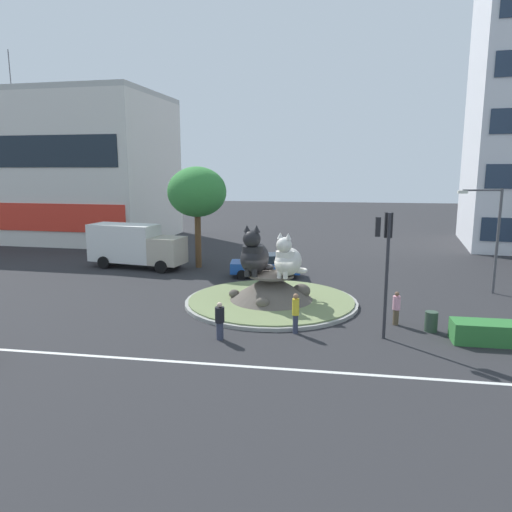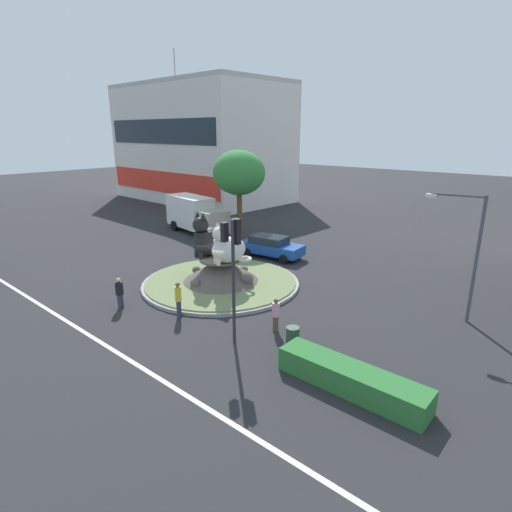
{
  "view_description": "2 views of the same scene",
  "coord_description": "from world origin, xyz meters",
  "px_view_note": "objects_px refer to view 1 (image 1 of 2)",
  "views": [
    {
      "loc": [
        3.24,
        -24.42,
        7.14
      ],
      "look_at": [
        -0.68,
        -0.9,
        2.74
      ],
      "focal_mm": 33.28,
      "sensor_mm": 36.0,
      "label": 1
    },
    {
      "loc": [
        16.74,
        -16.04,
        8.74
      ],
      "look_at": [
        2.98,
        -0.26,
        2.41
      ],
      "focal_mm": 29.14,
      "sensor_mm": 36.0,
      "label": 2
    }
  ],
  "objects_px": {
    "delivery_box_truck": "(134,245)",
    "pedestrian_yellow_shirt": "(296,312)",
    "cat_statue_black": "(254,256)",
    "broadleaf_tree_behind_island": "(197,192)",
    "pedestrian_black_shirt": "(220,320)",
    "pedestrian_pink_shirt": "(396,307)",
    "hatchback_near_shophouse": "(264,265)",
    "litter_bin": "(431,322)",
    "traffic_light_mast": "(386,248)",
    "cat_statue_white": "(287,260)",
    "streetlight_arm": "(492,231)",
    "shophouse_block": "(57,168)"
  },
  "relations": [
    {
      "from": "cat_statue_black",
      "to": "streetlight_arm",
      "type": "height_order",
      "value": "streetlight_arm"
    },
    {
      "from": "traffic_light_mast",
      "to": "delivery_box_truck",
      "type": "distance_m",
      "value": 20.58
    },
    {
      "from": "litter_bin",
      "to": "traffic_light_mast",
      "type": "bearing_deg",
      "value": -152.18
    },
    {
      "from": "cat_statue_white",
      "to": "streetlight_arm",
      "type": "height_order",
      "value": "streetlight_arm"
    },
    {
      "from": "pedestrian_black_shirt",
      "to": "cat_statue_white",
      "type": "bearing_deg",
      "value": 123.29
    },
    {
      "from": "pedestrian_black_shirt",
      "to": "litter_bin",
      "type": "xyz_separation_m",
      "value": [
        9.03,
        2.55,
        -0.4
      ]
    },
    {
      "from": "shophouse_block",
      "to": "pedestrian_pink_shirt",
      "type": "height_order",
      "value": "shophouse_block"
    },
    {
      "from": "pedestrian_yellow_shirt",
      "to": "litter_bin",
      "type": "xyz_separation_m",
      "value": [
        5.94,
        1.25,
        -0.53
      ]
    },
    {
      "from": "shophouse_block",
      "to": "broadleaf_tree_behind_island",
      "type": "distance_m",
      "value": 22.62
    },
    {
      "from": "shophouse_block",
      "to": "pedestrian_black_shirt",
      "type": "height_order",
      "value": "shophouse_block"
    },
    {
      "from": "hatchback_near_shophouse",
      "to": "pedestrian_pink_shirt",
      "type": "bearing_deg",
      "value": -57.51
    },
    {
      "from": "delivery_box_truck",
      "to": "cat_statue_white",
      "type": "bearing_deg",
      "value": -24.29
    },
    {
      "from": "broadleaf_tree_behind_island",
      "to": "cat_statue_white",
      "type": "bearing_deg",
      "value": -50.16
    },
    {
      "from": "litter_bin",
      "to": "delivery_box_truck",
      "type": "bearing_deg",
      "value": 149.69
    },
    {
      "from": "streetlight_arm",
      "to": "pedestrian_black_shirt",
      "type": "bearing_deg",
      "value": 25.26
    },
    {
      "from": "traffic_light_mast",
      "to": "pedestrian_yellow_shirt",
      "type": "distance_m",
      "value": 4.72
    },
    {
      "from": "cat_statue_black",
      "to": "shophouse_block",
      "type": "relative_size",
      "value": 0.12
    },
    {
      "from": "cat_statue_white",
      "to": "pedestrian_black_shirt",
      "type": "xyz_separation_m",
      "value": [
        -2.3,
        -5.48,
        -1.62
      ]
    },
    {
      "from": "shophouse_block",
      "to": "streetlight_arm",
      "type": "height_order",
      "value": "shophouse_block"
    },
    {
      "from": "streetlight_arm",
      "to": "pedestrian_black_shirt",
      "type": "xyz_separation_m",
      "value": [
        -13.53,
        -9.93,
        -2.79
      ]
    },
    {
      "from": "shophouse_block",
      "to": "broadleaf_tree_behind_island",
      "type": "relative_size",
      "value": 3.12
    },
    {
      "from": "broadleaf_tree_behind_island",
      "to": "streetlight_arm",
      "type": "bearing_deg",
      "value": -13.39
    },
    {
      "from": "broadleaf_tree_behind_island",
      "to": "pedestrian_black_shirt",
      "type": "height_order",
      "value": "broadleaf_tree_behind_island"
    },
    {
      "from": "traffic_light_mast",
      "to": "broadleaf_tree_behind_island",
      "type": "height_order",
      "value": "broadleaf_tree_behind_island"
    },
    {
      "from": "pedestrian_black_shirt",
      "to": "litter_bin",
      "type": "bearing_deg",
      "value": 71.84
    },
    {
      "from": "cat_statue_white",
      "to": "shophouse_block",
      "type": "relative_size",
      "value": 0.1
    },
    {
      "from": "pedestrian_black_shirt",
      "to": "pedestrian_yellow_shirt",
      "type": "height_order",
      "value": "pedestrian_yellow_shirt"
    },
    {
      "from": "traffic_light_mast",
      "to": "pedestrian_black_shirt",
      "type": "xyz_separation_m",
      "value": [
        -6.78,
        -1.37,
        -3.07
      ]
    },
    {
      "from": "hatchback_near_shophouse",
      "to": "litter_bin",
      "type": "distance_m",
      "value": 13.06
    },
    {
      "from": "pedestrian_yellow_shirt",
      "to": "litter_bin",
      "type": "bearing_deg",
      "value": 140.33
    },
    {
      "from": "pedestrian_black_shirt",
      "to": "delivery_box_truck",
      "type": "xyz_separation_m",
      "value": [
        -9.69,
        13.5,
        0.83
      ]
    },
    {
      "from": "broadleaf_tree_behind_island",
      "to": "hatchback_near_shophouse",
      "type": "bearing_deg",
      "value": -23.75
    },
    {
      "from": "broadleaf_tree_behind_island",
      "to": "pedestrian_black_shirt",
      "type": "xyz_separation_m",
      "value": [
        5.13,
        -14.38,
        -4.61
      ]
    },
    {
      "from": "broadleaf_tree_behind_island",
      "to": "pedestrian_black_shirt",
      "type": "distance_m",
      "value": 15.94
    },
    {
      "from": "streetlight_arm",
      "to": "hatchback_near_shophouse",
      "type": "relative_size",
      "value": 1.27
    },
    {
      "from": "traffic_light_mast",
      "to": "shophouse_block",
      "type": "bearing_deg",
      "value": 48.62
    },
    {
      "from": "cat_statue_black",
      "to": "traffic_light_mast",
      "type": "relative_size",
      "value": 0.5
    },
    {
      "from": "traffic_light_mast",
      "to": "broadleaf_tree_behind_island",
      "type": "xyz_separation_m",
      "value": [
        -11.91,
        13.01,
        1.54
      ]
    },
    {
      "from": "hatchback_near_shophouse",
      "to": "litter_bin",
      "type": "relative_size",
      "value": 5.32
    },
    {
      "from": "cat_statue_white",
      "to": "shophouse_block",
      "type": "xyz_separation_m",
      "value": [
        -26.07,
        21.58,
        4.75
      ]
    },
    {
      "from": "traffic_light_mast",
      "to": "pedestrian_yellow_shirt",
      "type": "bearing_deg",
      "value": 89.65
    },
    {
      "from": "delivery_box_truck",
      "to": "cat_statue_black",
      "type": "bearing_deg",
      "value": -27.9
    },
    {
      "from": "traffic_light_mast",
      "to": "litter_bin",
      "type": "height_order",
      "value": "traffic_light_mast"
    },
    {
      "from": "pedestrian_black_shirt",
      "to": "pedestrian_pink_shirt",
      "type": "xyz_separation_m",
      "value": [
        7.59,
        3.22,
        -0.02
      ]
    },
    {
      "from": "cat_statue_black",
      "to": "streetlight_arm",
      "type": "xyz_separation_m",
      "value": [
        13.02,
        4.23,
        1.04
      ]
    },
    {
      "from": "traffic_light_mast",
      "to": "litter_bin",
      "type": "bearing_deg",
      "value": -63.49
    },
    {
      "from": "pedestrian_pink_shirt",
      "to": "hatchback_near_shophouse",
      "type": "xyz_separation_m",
      "value": [
        -7.49,
        8.85,
        -0.02
      ]
    },
    {
      "from": "shophouse_block",
      "to": "pedestrian_pink_shirt",
      "type": "bearing_deg",
      "value": -34.83
    },
    {
      "from": "delivery_box_truck",
      "to": "pedestrian_yellow_shirt",
      "type": "bearing_deg",
      "value": -34.16
    },
    {
      "from": "streetlight_arm",
      "to": "hatchback_near_shophouse",
      "type": "distance_m",
      "value": 13.89
    }
  ]
}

